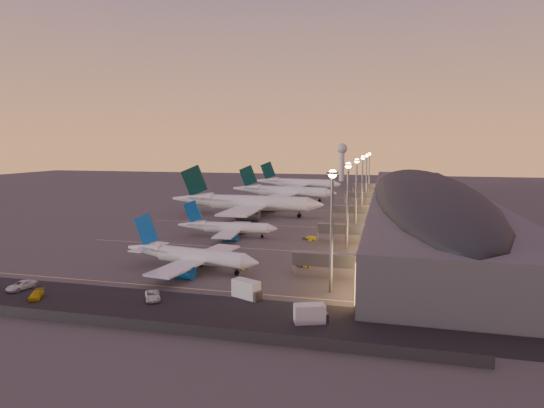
{
  "coord_description": "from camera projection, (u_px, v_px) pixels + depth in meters",
  "views": [
    {
      "loc": [
        46.49,
        -132.98,
        30.85
      ],
      "look_at": [
        2.0,
        45.0,
        7.0
      ],
      "focal_mm": 30.0,
      "sensor_mm": 36.0,
      "label": 1
    }
  ],
  "objects": [
    {
      "name": "ground",
      "position": [
        231.0,
        244.0,
        143.09
      ],
      "size": [
        700.0,
        700.0,
        0.0
      ],
      "primitive_type": "plane",
      "color": "#413E3C"
    },
    {
      "name": "lane_markings",
      "position": [
        264.0,
        223.0,
        181.57
      ],
      "size": [
        90.0,
        180.36,
        0.0
      ],
      "color": "#D8C659",
      "rests_on": "ground"
    },
    {
      "name": "light_masts",
      "position": [
        360.0,
        176.0,
        194.71
      ],
      "size": [
        2.2,
        217.2,
        25.9
      ],
      "color": "slate",
      "rests_on": "ground"
    },
    {
      "name": "airliner_wide_mid",
      "position": [
        283.0,
        191.0,
        254.19
      ],
      "size": [
        61.28,
        56.25,
        19.61
      ],
      "rotation": [
        0.0,
        0.0,
        -0.12
      ],
      "color": "silver",
      "rests_on": "ground"
    },
    {
      "name": "service_van_c",
      "position": [
        153.0,
        296.0,
        91.12
      ],
      "size": [
        5.5,
        6.52,
        1.66
      ],
      "primitive_type": "imported",
      "rotation": [
        0.0,
        0.0,
        0.56
      ],
      "color": "silver",
      "rests_on": "ground"
    },
    {
      "name": "airliner_narrow_south",
      "position": [
        190.0,
        256.0,
        112.94
      ],
      "size": [
        37.78,
        34.07,
        13.5
      ],
      "rotation": [
        0.0,
        0.0,
        -0.15
      ],
      "color": "silver",
      "rests_on": "ground"
    },
    {
      "name": "catering_truck_b",
      "position": [
        311.0,
        314.0,
        79.21
      ],
      "size": [
        6.32,
        4.18,
        3.32
      ],
      "rotation": [
        0.0,
        0.0,
        0.36
      ],
      "color": "silver",
      "rests_on": "ground"
    },
    {
      "name": "terminal_building",
      "position": [
        421.0,
        196.0,
        196.81
      ],
      "size": [
        56.35,
        255.0,
        17.46
      ],
      "color": "#47474B",
      "rests_on": "ground"
    },
    {
      "name": "airliner_wide_far",
      "position": [
        297.0,
        183.0,
        310.0
      ],
      "size": [
        61.46,
        56.48,
        19.67
      ],
      "rotation": [
        0.0,
        0.0,
        -0.13
      ],
      "color": "silver",
      "rests_on": "ground"
    },
    {
      "name": "service_van_b",
      "position": [
        36.0,
        295.0,
        91.84
      ],
      "size": [
        4.09,
        5.5,
        1.48
      ],
      "primitive_type": "imported",
      "rotation": [
        0.0,
        0.0,
        0.45
      ],
      "color": "gold",
      "rests_on": "ground"
    },
    {
      "name": "baggage_tug_c",
      "position": [
        310.0,
        238.0,
        148.33
      ],
      "size": [
        4.37,
        2.31,
        1.24
      ],
      "rotation": [
        0.0,
        0.0,
        -0.16
      ],
      "color": "gold",
      "rests_on": "ground"
    },
    {
      "name": "catering_truck_a",
      "position": [
        247.0,
        290.0,
        92.16
      ],
      "size": [
        6.85,
        4.89,
        3.61
      ],
      "rotation": [
        0.0,
        0.0,
        -0.43
      ],
      "color": "silver",
      "rests_on": "ground"
    },
    {
      "name": "service_van_a",
      "position": [
        22.0,
        285.0,
        97.62
      ],
      "size": [
        4.12,
        6.86,
        1.78
      ],
      "primitive_type": "imported",
      "rotation": [
        0.0,
        0.0,
        -0.19
      ],
      "color": "silver",
      "rests_on": "ground"
    },
    {
      "name": "baggage_tug_b",
      "position": [
        304.0,
        265.0,
        115.93
      ],
      "size": [
        3.46,
        1.63,
        1.01
      ],
      "rotation": [
        0.0,
        0.0,
        -0.04
      ],
      "color": "gold",
      "rests_on": "ground"
    },
    {
      "name": "baggage_tug_a",
      "position": [
        242.0,
        268.0,
        113.12
      ],
      "size": [
        3.51,
        2.43,
        0.98
      ],
      "rotation": [
        0.0,
        0.0,
        0.38
      ],
      "color": "gold",
      "rests_on": "ground"
    },
    {
      "name": "fence",
      "position": [
        100.0,
        321.0,
        77.54
      ],
      "size": [
        124.0,
        0.12,
        2.0
      ],
      "color": "#2D2D30",
      "rests_on": "ground"
    },
    {
      "name": "baggage_tug_d",
      "position": [
        313.0,
        257.0,
        123.97
      ],
      "size": [
        3.33,
        3.35,
        1.02
      ],
      "rotation": [
        0.0,
        0.0,
        0.79
      ],
      "color": "gold",
      "rests_on": "ground"
    },
    {
      "name": "radar_tower",
      "position": [
        342.0,
        156.0,
        388.0
      ],
      "size": [
        9.0,
        9.0,
        32.5
      ],
      "color": "silver",
      "rests_on": "ground"
    },
    {
      "name": "airliner_narrow_north",
      "position": [
        227.0,
        228.0,
        153.24
      ],
      "size": [
        34.6,
        31.02,
        12.35
      ],
      "rotation": [
        0.0,
        0.0,
        0.09
      ],
      "color": "silver",
      "rests_on": "ground"
    },
    {
      "name": "service_lane",
      "position": [
        138.0,
        303.0,
        89.22
      ],
      "size": [
        260.0,
        16.0,
        0.01
      ],
      "color": "black",
      "rests_on": "ground"
    },
    {
      "name": "airliner_wide_near",
      "position": [
        246.0,
        203.0,
        199.07
      ],
      "size": [
        69.04,
        62.6,
        22.17
      ],
      "rotation": [
        0.0,
        0.0,
        -0.0
      ],
      "color": "silver",
      "rests_on": "ground"
    }
  ]
}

